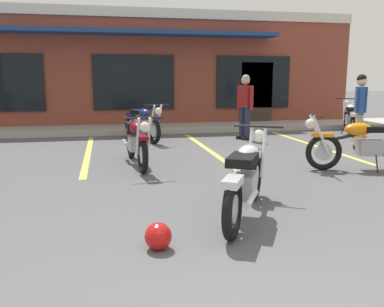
{
  "coord_description": "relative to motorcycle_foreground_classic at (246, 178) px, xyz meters",
  "views": [
    {
      "loc": [
        -0.92,
        -1.73,
        1.6
      ],
      "look_at": [
        0.25,
        3.86,
        0.55
      ],
      "focal_mm": 38.81,
      "sensor_mm": 36.0,
      "label": 1
    }
  ],
  "objects": [
    {
      "name": "motorcycle_black_cruiser",
      "position": [
        -0.64,
        6.26,
        0.0
      ],
      "size": [
        1.0,
        2.04,
        0.98
      ],
      "color": "black",
      "rests_on": "ground_plane"
    },
    {
      "name": "person_in_shorts_foreground",
      "position": [
        4.02,
        3.91,
        0.49
      ],
      "size": [
        0.4,
        0.58,
        1.68
      ],
      "color": "black",
      "rests_on": "ground_plane"
    },
    {
      "name": "painted_stall_lines",
      "position": [
        -0.64,
        4.61,
        -0.46
      ],
      "size": [
        8.0,
        4.8,
        0.01
      ],
      "color": "#DBCC4C",
      "rests_on": "ground_plane"
    },
    {
      "name": "brick_storefront_building",
      "position": [
        -0.64,
        12.1,
        1.4
      ],
      "size": [
        14.84,
        7.25,
        3.73
      ],
      "color": "brown",
      "rests_on": "ground_plane"
    },
    {
      "name": "traffic_cone",
      "position": [
        4.83,
        4.99,
        -0.2
      ],
      "size": [
        0.34,
        0.34,
        0.53
      ],
      "color": "orange",
      "rests_on": "ground_plane"
    },
    {
      "name": "person_in_black_shirt",
      "position": [
        2.0,
        5.89,
        0.49
      ],
      "size": [
        0.37,
        0.6,
        1.68
      ],
      "color": "black",
      "rests_on": "ground_plane"
    },
    {
      "name": "motorcycle_blue_standard",
      "position": [
        2.83,
        1.96,
        0.0
      ],
      "size": [
        2.1,
        0.76,
        0.98
      ],
      "color": "black",
      "rests_on": "ground_plane"
    },
    {
      "name": "sidewalk_kerb",
      "position": [
        -0.64,
        8.21,
        -0.39
      ],
      "size": [
        22.0,
        1.8,
        0.14
      ],
      "primitive_type": "cube",
      "color": "#A8A59E",
      "rests_on": "ground_plane"
    },
    {
      "name": "motorcycle_orange_scrambler",
      "position": [
        5.38,
        6.38,
        0.0
      ],
      "size": [
        1.18,
        1.96,
        0.98
      ],
      "color": "black",
      "rests_on": "ground_plane"
    },
    {
      "name": "ground_plane",
      "position": [
        -0.64,
        0.85,
        -0.46
      ],
      "size": [
        80.0,
        80.0,
        0.0
      ],
      "primitive_type": "plane",
      "color": "#515154"
    },
    {
      "name": "helmet_on_pavement",
      "position": [
        -1.11,
        -0.74,
        -0.33
      ],
      "size": [
        0.26,
        0.26,
        0.26
      ],
      "color": "#B71414",
      "rests_on": "ground_plane"
    },
    {
      "name": "motorcycle_red_sportbike",
      "position": [
        -1.03,
        3.15,
        0.0
      ],
      "size": [
        0.66,
        2.11,
        0.98
      ],
      "color": "black",
      "rests_on": "ground_plane"
    },
    {
      "name": "motorcycle_foreground_classic",
      "position": [
        0.0,
        0.0,
        0.0
      ],
      "size": [
        1.28,
        1.91,
        0.98
      ],
      "color": "black",
      "rests_on": "ground_plane"
    }
  ]
}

